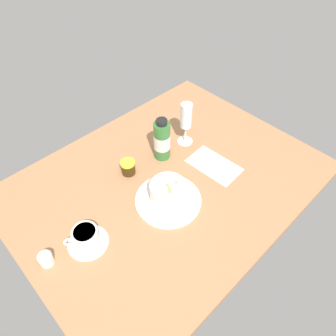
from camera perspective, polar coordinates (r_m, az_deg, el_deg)
The scene contains 8 objects.
ground_plane at distance 116.29cm, azimuth -0.19°, elevation -2.65°, with size 110.00×84.00×3.00cm, color #A8754C.
porridge_bowl at distance 105.91cm, azimuth 0.02°, elevation -4.88°, with size 22.98×22.98×9.33cm.
cutlery_setting at distance 121.46cm, azimuth 8.29°, elevation 0.71°, with size 13.04×20.54×0.90cm.
coffee_cup at distance 100.47cm, azimuth -14.77°, elevation -12.27°, with size 12.88×12.77×6.68cm.
creamer_jug at distance 101.64cm, azimuth -21.50°, elevation -15.32°, with size 5.04×4.12×4.64cm.
wine_glass at distance 122.49cm, azimuth 3.34°, elevation 9.10°, with size 6.37×6.37×18.46cm.
jam_jar at distance 116.46cm, azimuth -7.32°, elevation 0.13°, with size 5.48×5.48×5.58cm.
sauce_bottle_green at distance 118.20cm, azimuth -1.11°, elevation 5.13°, with size 6.43×6.43×17.87cm.
Camera 1 is at (-51.98, -54.55, 87.08)cm, focal length 33.25 mm.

